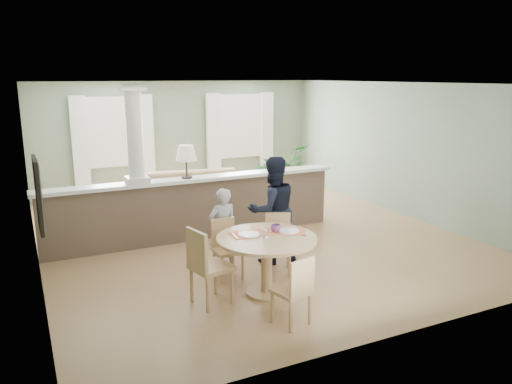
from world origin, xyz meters
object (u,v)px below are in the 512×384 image
chair_far_boy (226,246)px  chair_near (295,288)px  chair_side (206,263)px  child_person (223,229)px  sofa (192,192)px  chair_far_man (278,240)px  dining_table (267,249)px  man_person (273,210)px  houseplant (281,176)px

chair_far_boy → chair_near: 1.71m
chair_side → chair_near: bearing=-155.5°
child_person → chair_side: bearing=54.5°
sofa → child_person: bearing=-92.1°
sofa → chair_far_man: 3.82m
chair_side → child_person: child_person is taller
dining_table → man_person: man_person is taller
chair_side → dining_table: bearing=-105.1°
man_person → chair_side: bearing=35.7°
dining_table → chair_far_man: dining_table is taller
chair_near → houseplant: bearing=-131.0°
houseplant → chair_far_man: 3.75m
dining_table → child_person: size_ratio=1.06×
chair_far_boy → chair_far_man: size_ratio=0.98×
houseplant → chair_near: (-2.44, -4.85, -0.22)m
sofa → chair_side: (-1.30, -4.44, 0.15)m
sofa → man_person: (0.15, -3.44, 0.43)m
houseplant → chair_far_man: size_ratio=1.59×
dining_table → chair_side: bearing=178.0°
man_person → sofa: bearing=-86.2°
chair_far_man → dining_table: bearing=-103.2°
child_person → houseplant: bearing=-135.4°
chair_near → child_person: bearing=-101.8°
houseplant → chair_far_boy: 4.08m
chair_side → man_person: bearing=-68.6°
chair_far_man → man_person: bearing=99.5°
chair_far_man → chair_near: size_ratio=1.02×
houseplant → man_person: man_person is taller
dining_table → chair_far_boy: size_ratio=1.56×
sofa → chair_far_boy: bearing=-92.3°
sofa → chair_near: size_ratio=3.24×
dining_table → chair_far_man: bearing=51.7°
child_person → man_person: (0.81, -0.05, 0.21)m
sofa → chair_side: 4.63m
houseplant → child_person: houseplant is taller
chair_side → man_person: man_person is taller
sofa → man_person: 3.47m
dining_table → chair_near: size_ratio=1.55×
dining_table → man_person: size_ratio=0.79×
dining_table → houseplant: bearing=59.2°
houseplant → chair_side: size_ratio=1.36×
chair_far_boy → child_person: 0.34m
sofa → man_person: bearing=-78.6°
chair_side → houseplant: bearing=-52.2°
dining_table → chair_far_boy: dining_table is taller
chair_side → chair_far_boy: bearing=-50.6°
chair_near → chair_side: 1.21m
houseplant → man_person: size_ratio=0.83×
chair_far_man → man_person: (0.11, 0.38, 0.35)m
dining_table → chair_near: bearing=-96.5°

